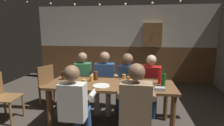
{
  "coord_description": "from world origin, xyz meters",
  "views": [
    {
      "loc": [
        0.41,
        -2.71,
        1.67
      ],
      "look_at": [
        0.0,
        0.31,
        1.1
      ],
      "focal_mm": 29.02,
      "sensor_mm": 36.0,
      "label": 1
    }
  ],
  "objects_px": {
    "plate_1": "(66,85)",
    "pint_glass_3": "(64,76)",
    "person_4": "(75,103)",
    "pint_glass_6": "(129,79)",
    "person_5": "(136,104)",
    "table_candle": "(138,78)",
    "pint_glass_5": "(132,85)",
    "person_1": "(104,79)",
    "pint_glass_4": "(91,78)",
    "bottle_0": "(140,80)",
    "pint_glass_1": "(84,83)",
    "condiment_caddy": "(160,89)",
    "person_0": "(83,78)",
    "pint_glass_2": "(124,77)",
    "bottle_3": "(140,78)",
    "chair_empty_near_left": "(2,96)",
    "wall_dart_cabinet": "(152,35)",
    "dining_table": "(111,89)",
    "bottle_2": "(163,80)",
    "chair_empty_near_right": "(50,85)",
    "bottle_1": "(160,77)",
    "plate_0": "(101,86)",
    "person_3": "(150,81)",
    "pint_glass_0": "(96,76)",
    "person_2": "(126,80)"
  },
  "relations": [
    {
      "from": "plate_1",
      "to": "pint_glass_3",
      "type": "distance_m",
      "value": 0.39
    },
    {
      "from": "person_4",
      "to": "pint_glass_6",
      "type": "height_order",
      "value": "person_4"
    },
    {
      "from": "person_5",
      "to": "table_candle",
      "type": "relative_size",
      "value": 15.7
    },
    {
      "from": "pint_glass_5",
      "to": "pint_glass_6",
      "type": "distance_m",
      "value": 0.35
    },
    {
      "from": "person_1",
      "to": "pint_glass_4",
      "type": "bearing_deg",
      "value": 74.68
    },
    {
      "from": "bottle_0",
      "to": "pint_glass_1",
      "type": "xyz_separation_m",
      "value": [
        -0.87,
        -0.11,
        -0.05
      ]
    },
    {
      "from": "person_4",
      "to": "condiment_caddy",
      "type": "xyz_separation_m",
      "value": [
        1.19,
        0.35,
        0.14
      ]
    },
    {
      "from": "person_0",
      "to": "person_4",
      "type": "height_order",
      "value": "person_4"
    },
    {
      "from": "person_5",
      "to": "person_0",
      "type": "bearing_deg",
      "value": 132.84
    },
    {
      "from": "person_1",
      "to": "pint_glass_2",
      "type": "height_order",
      "value": "person_1"
    },
    {
      "from": "person_0",
      "to": "person_1",
      "type": "relative_size",
      "value": 0.98
    },
    {
      "from": "condiment_caddy",
      "to": "bottle_3",
      "type": "bearing_deg",
      "value": 132.48
    },
    {
      "from": "chair_empty_near_left",
      "to": "wall_dart_cabinet",
      "type": "relative_size",
      "value": 1.26
    },
    {
      "from": "dining_table",
      "to": "person_4",
      "type": "height_order",
      "value": "person_4"
    },
    {
      "from": "bottle_2",
      "to": "pint_glass_4",
      "type": "xyz_separation_m",
      "value": [
        -1.2,
        0.11,
        -0.06
      ]
    },
    {
      "from": "chair_empty_near_right",
      "to": "pint_glass_3",
      "type": "distance_m",
      "value": 0.9
    },
    {
      "from": "bottle_1",
      "to": "pint_glass_3",
      "type": "distance_m",
      "value": 1.67
    },
    {
      "from": "person_0",
      "to": "pint_glass_3",
      "type": "xyz_separation_m",
      "value": [
        -0.18,
        -0.55,
        0.19
      ]
    },
    {
      "from": "pint_glass_5",
      "to": "person_1",
      "type": "bearing_deg",
      "value": 123.25
    },
    {
      "from": "condiment_caddy",
      "to": "chair_empty_near_right",
      "type": "bearing_deg",
      "value": 156.82
    },
    {
      "from": "plate_0",
      "to": "bottle_3",
      "type": "xyz_separation_m",
      "value": [
        0.61,
        0.24,
        0.08
      ]
    },
    {
      "from": "bottle_3",
      "to": "pint_glass_2",
      "type": "xyz_separation_m",
      "value": [
        -0.27,
        0.17,
        -0.04
      ]
    },
    {
      "from": "condiment_caddy",
      "to": "person_3",
      "type": "bearing_deg",
      "value": 94.66
    },
    {
      "from": "bottle_1",
      "to": "pint_glass_0",
      "type": "distance_m",
      "value": 1.11
    },
    {
      "from": "person_4",
      "to": "chair_empty_near_right",
      "type": "relative_size",
      "value": 1.38
    },
    {
      "from": "person_5",
      "to": "condiment_caddy",
      "type": "relative_size",
      "value": 8.97
    },
    {
      "from": "plate_0",
      "to": "pint_glass_5",
      "type": "height_order",
      "value": "pint_glass_5"
    },
    {
      "from": "plate_0",
      "to": "person_0",
      "type": "bearing_deg",
      "value": 123.94
    },
    {
      "from": "person_2",
      "to": "pint_glass_4",
      "type": "bearing_deg",
      "value": 54.23
    },
    {
      "from": "table_candle",
      "to": "plate_1",
      "type": "height_order",
      "value": "table_candle"
    },
    {
      "from": "person_2",
      "to": "pint_glass_3",
      "type": "relative_size",
      "value": 8.15
    },
    {
      "from": "table_candle",
      "to": "condiment_caddy",
      "type": "relative_size",
      "value": 0.57
    },
    {
      "from": "bottle_1",
      "to": "plate_0",
      "type": "bearing_deg",
      "value": -164.32
    },
    {
      "from": "person_1",
      "to": "bottle_2",
      "type": "xyz_separation_m",
      "value": [
        1.08,
        -0.68,
        0.21
      ]
    },
    {
      "from": "condiment_caddy",
      "to": "person_2",
      "type": "bearing_deg",
      "value": 121.04
    },
    {
      "from": "person_2",
      "to": "pint_glass_0",
      "type": "xyz_separation_m",
      "value": [
        -0.52,
        -0.47,
        0.19
      ]
    },
    {
      "from": "chair_empty_near_right",
      "to": "bottle_0",
      "type": "bearing_deg",
      "value": 91.58
    },
    {
      "from": "plate_1",
      "to": "bottle_0",
      "type": "xyz_separation_m",
      "value": [
        1.17,
        0.09,
        0.11
      ]
    },
    {
      "from": "person_1",
      "to": "bottle_3",
      "type": "xyz_separation_m",
      "value": [
        0.7,
        -0.59,
        0.19
      ]
    },
    {
      "from": "dining_table",
      "to": "pint_glass_3",
      "type": "distance_m",
      "value": 0.89
    },
    {
      "from": "wall_dart_cabinet",
      "to": "pint_glass_1",
      "type": "bearing_deg",
      "value": -112.83
    },
    {
      "from": "dining_table",
      "to": "person_3",
      "type": "relative_size",
      "value": 1.79
    },
    {
      "from": "person_2",
      "to": "person_1",
      "type": "bearing_deg",
      "value": 9.28
    },
    {
      "from": "person_5",
      "to": "pint_glass_5",
      "type": "bearing_deg",
      "value": 101.23
    },
    {
      "from": "chair_empty_near_right",
      "to": "pint_glass_2",
      "type": "relative_size",
      "value": 8.37
    },
    {
      "from": "pint_glass_1",
      "to": "pint_glass_5",
      "type": "bearing_deg",
      "value": 0.38
    },
    {
      "from": "plate_1",
      "to": "pint_glass_3",
      "type": "bearing_deg",
      "value": 118.06
    },
    {
      "from": "chair_empty_near_right",
      "to": "pint_glass_1",
      "type": "bearing_deg",
      "value": 73.17
    },
    {
      "from": "pint_glass_3",
      "to": "person_0",
      "type": "bearing_deg",
      "value": 71.98
    },
    {
      "from": "person_3",
      "to": "bottle_3",
      "type": "bearing_deg",
      "value": 78.85
    }
  ]
}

